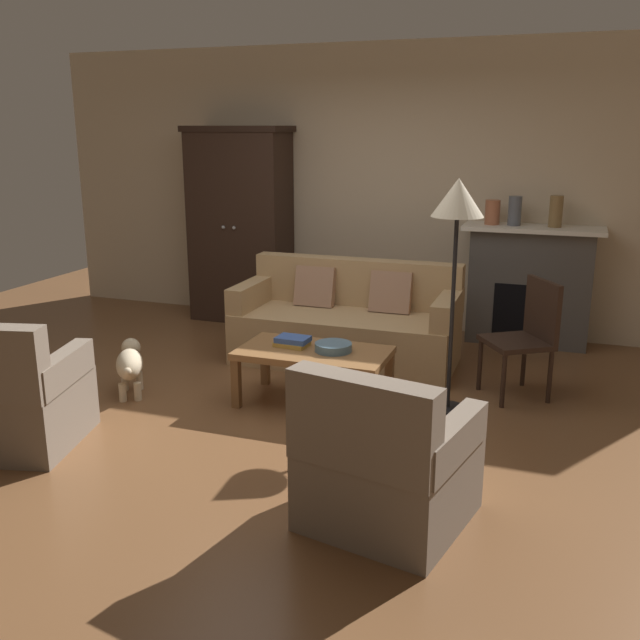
# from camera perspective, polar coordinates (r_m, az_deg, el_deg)

# --- Properties ---
(ground_plane) EXTENTS (9.60, 9.60, 0.00)m
(ground_plane) POSITION_cam_1_polar(r_m,az_deg,el_deg) (5.28, -2.91, -7.04)
(ground_plane) COLOR brown
(back_wall) EXTENTS (7.20, 0.10, 2.80)m
(back_wall) POSITION_cam_1_polar(r_m,az_deg,el_deg) (7.33, 4.74, 10.49)
(back_wall) COLOR beige
(back_wall) RESTS_ON ground
(fireplace) EXTENTS (1.26, 0.48, 1.12)m
(fireplace) POSITION_cam_1_polar(r_m,az_deg,el_deg) (6.96, 16.46, 2.74)
(fireplace) COLOR #4C4947
(fireplace) RESTS_ON ground
(armoire) EXTENTS (1.06, 0.57, 2.01)m
(armoire) POSITION_cam_1_polar(r_m,az_deg,el_deg) (7.55, -6.40, 7.61)
(armoire) COLOR black
(armoire) RESTS_ON ground
(couch) EXTENTS (1.93, 0.87, 0.86)m
(couch) POSITION_cam_1_polar(r_m,az_deg,el_deg) (6.23, 2.21, -0.43)
(couch) COLOR tan
(couch) RESTS_ON ground
(coffee_table) EXTENTS (1.10, 0.60, 0.42)m
(coffee_table) POSITION_cam_1_polar(r_m,az_deg,el_deg) (5.23, -0.50, -2.97)
(coffee_table) COLOR olive
(coffee_table) RESTS_ON ground
(fruit_bowl) EXTENTS (0.27, 0.27, 0.06)m
(fruit_bowl) POSITION_cam_1_polar(r_m,az_deg,el_deg) (5.17, 1.08, -2.18)
(fruit_bowl) COLOR slate
(fruit_bowl) RESTS_ON coffee_table
(book_stack) EXTENTS (0.26, 0.20, 0.07)m
(book_stack) POSITION_cam_1_polar(r_m,az_deg,el_deg) (5.29, -2.24, -1.72)
(book_stack) COLOR gold
(book_stack) RESTS_ON coffee_table
(mantel_vase_terracotta) EXTENTS (0.14, 0.14, 0.23)m
(mantel_vase_terracotta) POSITION_cam_1_polar(r_m,az_deg,el_deg) (6.86, 13.68, 8.40)
(mantel_vase_terracotta) COLOR #A86042
(mantel_vase_terracotta) RESTS_ON fireplace
(mantel_vase_slate) EXTENTS (0.12, 0.12, 0.27)m
(mantel_vase_slate) POSITION_cam_1_polar(r_m,az_deg,el_deg) (6.84, 15.36, 8.45)
(mantel_vase_slate) COLOR #565B66
(mantel_vase_slate) RESTS_ON fireplace
(mantel_vase_bronze) EXTENTS (0.12, 0.12, 0.28)m
(mantel_vase_bronze) POSITION_cam_1_polar(r_m,az_deg,el_deg) (6.82, 18.41, 8.27)
(mantel_vase_bronze) COLOR olive
(mantel_vase_bronze) RESTS_ON fireplace
(armchair_near_left) EXTENTS (0.92, 0.93, 0.88)m
(armchair_near_left) POSITION_cam_1_polar(r_m,az_deg,el_deg) (4.96, -23.49, -5.93)
(armchair_near_left) COLOR #756656
(armchair_near_left) RESTS_ON ground
(armchair_near_right) EXTENTS (0.91, 0.91, 0.88)m
(armchair_near_right) POSITION_cam_1_polar(r_m,az_deg,el_deg) (3.72, 5.25, -11.71)
(armchair_near_right) COLOR #756656
(armchair_near_right) RESTS_ON ground
(side_chair_wooden) EXTENTS (0.61, 0.61, 0.90)m
(side_chair_wooden) POSITION_cam_1_polar(r_m,az_deg,el_deg) (5.57, 16.32, -0.87)
(side_chair_wooden) COLOR black
(side_chair_wooden) RESTS_ON ground
(floor_lamp) EXTENTS (0.36, 0.36, 1.67)m
(floor_lamp) POSITION_cam_1_polar(r_m,az_deg,el_deg) (4.96, 10.96, 8.53)
(floor_lamp) COLOR black
(floor_lamp) RESTS_ON ground
(dog) EXTENTS (0.39, 0.51, 0.39)m
(dog) POSITION_cam_1_polar(r_m,az_deg,el_deg) (5.65, -15.02, -3.39)
(dog) COLOR beige
(dog) RESTS_ON ground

